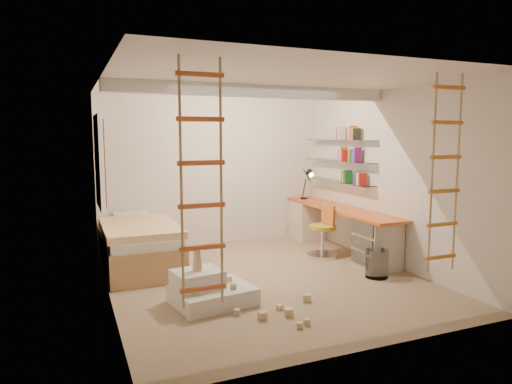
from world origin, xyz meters
name	(u,v)px	position (x,y,z in m)	size (l,w,h in m)	color
floor	(264,279)	(0.00, 0.00, 0.00)	(4.50, 4.50, 0.00)	#9A7F63
ceiling_beam	(256,91)	(0.00, 0.30, 2.52)	(4.00, 0.18, 0.16)	white
window_frame	(99,162)	(-1.97, 1.50, 1.55)	(0.06, 1.15, 1.35)	white
window_blind	(102,162)	(-1.93, 1.50, 1.55)	(0.02, 1.00, 1.20)	#4C2D1E
rope_ladder_left	(202,184)	(-1.35, -1.75, 1.52)	(0.41, 0.04, 2.13)	#DB5525
rope_ladder_right	(445,174)	(1.35, -1.75, 1.52)	(0.41, 0.04, 2.13)	orange
waste_bin	(377,263)	(1.44, -0.53, 0.19)	(0.31, 0.31, 0.39)	white
desk	(338,228)	(1.72, 0.86, 0.40)	(0.56, 2.80, 0.75)	#E55A1B
shelves	(339,161)	(1.87, 1.13, 1.50)	(0.25, 1.80, 0.71)	white
bed	(139,245)	(-1.48, 1.23, 0.33)	(1.02, 2.00, 0.69)	#AD7F51
task_lamp	(308,179)	(1.67, 1.82, 1.14)	(0.14, 0.36, 0.57)	black
swivel_chair	(323,238)	(1.31, 0.67, 0.31)	(0.52, 0.52, 0.83)	gold
play_platform	(209,291)	(-0.96, -0.59, 0.15)	(0.97, 0.81, 0.39)	silver
toy_blocks	(247,293)	(-0.63, -0.95, 0.20)	(1.34, 1.17, 0.66)	#CCB284
books	(339,156)	(1.87, 1.13, 1.58)	(0.14, 0.64, 0.92)	red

